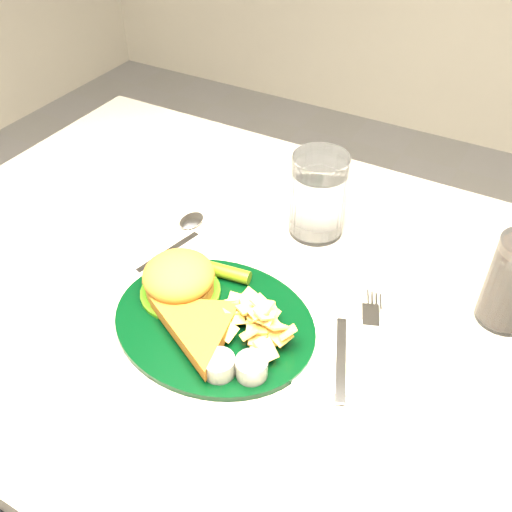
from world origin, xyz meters
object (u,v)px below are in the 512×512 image
at_px(dinner_plate, 213,308).
at_px(water_glass, 318,195).
at_px(table, 264,436).
at_px(fork_napkin, 344,353).

distance_m(dinner_plate, water_glass, 0.26).
bearing_deg(table, water_glass, 89.67).
bearing_deg(fork_napkin, water_glass, 100.68).
distance_m(water_glass, fork_napkin, 0.27).
distance_m(dinner_plate, fork_napkin, 0.18).
relative_size(dinner_plate, fork_napkin, 1.60).
height_order(dinner_plate, fork_napkin, dinner_plate).
bearing_deg(water_glass, fork_napkin, -57.24).
height_order(water_glass, fork_napkin, water_glass).
relative_size(table, dinner_plate, 4.26).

